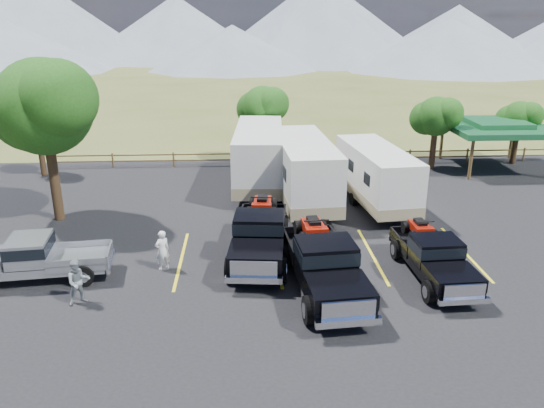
{
  "coord_description": "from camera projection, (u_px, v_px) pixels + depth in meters",
  "views": [
    {
      "loc": [
        -3.35,
        -16.05,
        9.57
      ],
      "look_at": [
        -2.11,
        6.26,
        1.6
      ],
      "focal_mm": 35.0,
      "sensor_mm": 36.0,
      "label": 1
    }
  ],
  "objects": [
    {
      "name": "mountain_range",
      "position": [
        221.0,
        24.0,
        115.12
      ],
      "size": [
        209.0,
        71.0,
        20.0
      ],
      "color": "slate",
      "rests_on": "ground"
    },
    {
      "name": "tree_big_nw",
      "position": [
        43.0,
        107.0,
        24.44
      ],
      "size": [
        5.54,
        5.18,
        7.84
      ],
      "color": "#332213",
      "rests_on": "ground"
    },
    {
      "name": "rig_right",
      "position": [
        433.0,
        255.0,
        20.22
      ],
      "size": [
        2.17,
        5.64,
        1.86
      ],
      "rotation": [
        0.0,
        0.0,
        0.05
      ],
      "color": "black",
      "rests_on": "asphalt_lot"
    },
    {
      "name": "person_b",
      "position": [
        78.0,
        282.0,
        18.33
      ],
      "size": [
        1.0,
        0.92,
        1.65
      ],
      "primitive_type": "imported",
      "rotation": [
        0.0,
        0.0,
        0.46
      ],
      "color": "gray",
      "rests_on": "asphalt_lot"
    },
    {
      "name": "rig_center",
      "position": [
        324.0,
        262.0,
        19.28
      ],
      "size": [
        2.79,
        6.77,
        2.21
      ],
      "rotation": [
        0.0,
        0.0,
        0.09
      ],
      "color": "black",
      "rests_on": "asphalt_lot"
    },
    {
      "name": "tree_nw_small",
      "position": [
        38.0,
        132.0,
        32.71
      ],
      "size": [
        2.59,
        2.43,
        3.85
      ],
      "color": "#332213",
      "rests_on": "ground"
    },
    {
      "name": "tree_north",
      "position": [
        262.0,
        108.0,
        34.98
      ],
      "size": [
        3.46,
        3.24,
        5.25
      ],
      "color": "#332213",
      "rests_on": "ground"
    },
    {
      "name": "trailer_right",
      "position": [
        376.0,
        176.0,
        27.58
      ],
      "size": [
        3.11,
        8.97,
        3.1
      ],
      "rotation": [
        0.0,
        0.0,
        0.11
      ],
      "color": "white",
      "rests_on": "asphalt_lot"
    },
    {
      "name": "tree_ne_b",
      "position": [
        519.0,
        118.0,
        35.16
      ],
      "size": [
        2.77,
        2.59,
        4.27
      ],
      "color": "#332213",
      "rests_on": "ground"
    },
    {
      "name": "stall_lines",
      "position": [
        325.0,
        256.0,
        22.23
      ],
      "size": [
        12.12,
        5.5,
        0.01
      ],
      "color": "yellow",
      "rests_on": "asphalt_lot"
    },
    {
      "name": "trailer_left",
      "position": [
        259.0,
        157.0,
        30.41
      ],
      "size": [
        3.12,
        10.16,
        3.52
      ],
      "rotation": [
        0.0,
        0.0,
        -0.06
      ],
      "color": "white",
      "rests_on": "asphalt_lot"
    },
    {
      "name": "trailer_center",
      "position": [
        304.0,
        171.0,
        27.76
      ],
      "size": [
        3.06,
        10.02,
        3.47
      ],
      "rotation": [
        0.0,
        0.0,
        0.06
      ],
      "color": "white",
      "rests_on": "asphalt_lot"
    },
    {
      "name": "person_a",
      "position": [
        162.0,
        250.0,
        20.83
      ],
      "size": [
        0.72,
        0.67,
        1.64
      ],
      "primitive_type": "imported",
      "rotation": [
        0.0,
        0.0,
        3.76
      ],
      "color": "white",
      "rests_on": "asphalt_lot"
    },
    {
      "name": "tree_ne_a",
      "position": [
        436.0,
        117.0,
        33.79
      ],
      "size": [
        3.11,
        2.92,
        4.76
      ],
      "color": "#332213",
      "rests_on": "ground"
    },
    {
      "name": "ground",
      "position": [
        342.0,
        306.0,
        18.48
      ],
      "size": [
        320.0,
        320.0,
        0.0
      ],
      "primitive_type": "plane",
      "color": "#4B5323",
      "rests_on": "ground"
    },
    {
      "name": "pavilion",
      "position": [
        496.0,
        127.0,
        34.22
      ],
      "size": [
        6.2,
        6.2,
        3.22
      ],
      "color": "brown",
      "rests_on": "ground"
    },
    {
      "name": "asphalt_lot",
      "position": [
        329.0,
        267.0,
        21.3
      ],
      "size": [
        44.0,
        34.0,
        0.04
      ],
      "primitive_type": "cube",
      "color": "black",
      "rests_on": "ground"
    },
    {
      "name": "pickup_silver",
      "position": [
        35.0,
        258.0,
        20.01
      ],
      "size": [
        5.88,
        2.5,
        1.71
      ],
      "rotation": [
        0.0,
        0.0,
        -1.46
      ],
      "color": "gray",
      "rests_on": "asphalt_lot"
    },
    {
      "name": "rig_left",
      "position": [
        260.0,
        233.0,
        21.91
      ],
      "size": [
        2.82,
        6.71,
        2.18
      ],
      "rotation": [
        0.0,
        0.0,
        -0.1
      ],
      "color": "black",
      "rests_on": "asphalt_lot"
    },
    {
      "name": "rail_fence",
      "position": [
        323.0,
        156.0,
        35.79
      ],
      "size": [
        36.12,
        0.12,
        1.0
      ],
      "color": "brown",
      "rests_on": "ground"
    }
  ]
}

